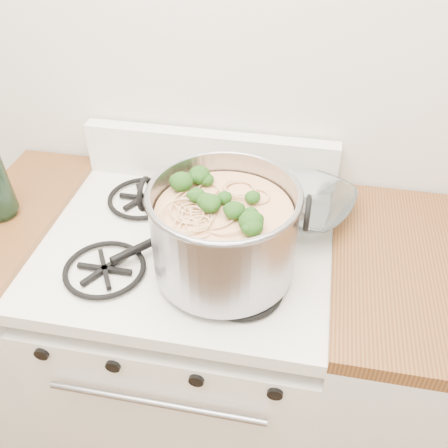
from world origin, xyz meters
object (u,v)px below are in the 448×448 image
stock_pot (224,233)px  spatula (196,221)px  glass_bowl (301,210)px  gas_range (193,350)px

stock_pot → spatula: (-0.10, 0.15, -0.10)m
spatula → glass_bowl: (0.27, 0.10, 0.00)m
stock_pot → spatula: bearing=125.3°
gas_range → stock_pot: bearing=-38.0°
gas_range → spatula: spatula is taller
spatula → gas_range: bearing=-66.2°
spatula → glass_bowl: glass_bowl is taller
stock_pot → glass_bowl: bearing=55.2°
gas_range → spatula: (0.02, 0.05, 0.50)m
gas_range → glass_bowl: glass_bowl is taller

